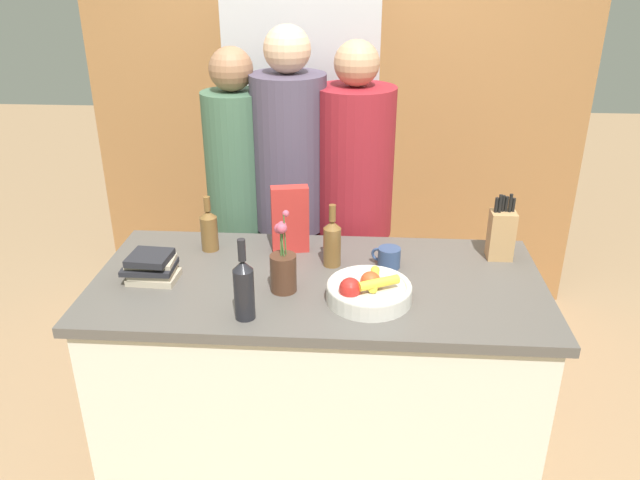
% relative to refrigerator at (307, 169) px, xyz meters
% --- Properties ---
extents(ground_plane, '(14.00, 14.00, 0.00)m').
position_rel_refrigerator_xyz_m(ground_plane, '(0.15, -1.24, -0.97)').
color(ground_plane, '#A37F5B').
extents(kitchen_island, '(1.76, 0.83, 0.93)m').
position_rel_refrigerator_xyz_m(kitchen_island, '(0.15, -1.24, -0.50)').
color(kitchen_island, silver).
rests_on(kitchen_island, ground_plane).
extents(back_wall_wood, '(2.96, 0.12, 2.60)m').
position_rel_refrigerator_xyz_m(back_wall_wood, '(0.15, 0.36, 0.33)').
color(back_wall_wood, '#9E6B3D').
rests_on(back_wall_wood, ground_plane).
extents(refrigerator, '(0.77, 0.63, 1.94)m').
position_rel_refrigerator_xyz_m(refrigerator, '(0.00, 0.00, 0.00)').
color(refrigerator, '#B7B7BC').
rests_on(refrigerator, ground_plane).
extents(fruit_bowl, '(0.31, 0.31, 0.11)m').
position_rel_refrigerator_xyz_m(fruit_bowl, '(0.34, -1.40, 0.00)').
color(fruit_bowl, silver).
rests_on(fruit_bowl, kitchen_island).
extents(knife_block, '(0.10, 0.09, 0.28)m').
position_rel_refrigerator_xyz_m(knife_block, '(0.89, -1.00, 0.07)').
color(knife_block, tan).
rests_on(knife_block, kitchen_island).
extents(flower_vase, '(0.10, 0.10, 0.33)m').
position_rel_refrigerator_xyz_m(flower_vase, '(0.03, -1.34, 0.05)').
color(flower_vase, '#4C2D1E').
rests_on(flower_vase, kitchen_island).
extents(cereal_box, '(0.16, 0.09, 0.29)m').
position_rel_refrigerator_xyz_m(cereal_box, '(0.02, -0.99, 0.10)').
color(cereal_box, red).
rests_on(cereal_box, kitchen_island).
extents(coffee_mug, '(0.12, 0.09, 0.08)m').
position_rel_refrigerator_xyz_m(coffee_mug, '(0.43, -1.12, 0.00)').
color(coffee_mug, '#334770').
rests_on(coffee_mug, kitchen_island).
extents(book_stack, '(0.20, 0.16, 0.11)m').
position_rel_refrigerator_xyz_m(book_stack, '(-0.49, -1.29, 0.01)').
color(book_stack, '#B7A88E').
rests_on(book_stack, kitchen_island).
extents(bottle_oil, '(0.07, 0.07, 0.30)m').
position_rel_refrigerator_xyz_m(bottle_oil, '(-0.08, -1.54, 0.08)').
color(bottle_oil, black).
rests_on(bottle_oil, kitchen_island).
extents(bottle_vinegar, '(0.07, 0.07, 0.24)m').
position_rel_refrigerator_xyz_m(bottle_vinegar, '(-0.33, -1.00, 0.06)').
color(bottle_vinegar, brown).
rests_on(bottle_vinegar, kitchen_island).
extents(bottle_wine, '(0.07, 0.07, 0.26)m').
position_rel_refrigerator_xyz_m(bottle_wine, '(0.20, -1.12, 0.06)').
color(bottle_wine, brown).
rests_on(bottle_wine, kitchen_island).
extents(person_at_sink, '(0.30, 0.30, 1.72)m').
position_rel_refrigerator_xyz_m(person_at_sink, '(-0.29, -0.56, 0.01)').
color(person_at_sink, '#383842').
rests_on(person_at_sink, ground_plane).
extents(person_in_blue, '(0.35, 0.35, 1.81)m').
position_rel_refrigerator_xyz_m(person_in_blue, '(-0.03, -0.58, 0.05)').
color(person_in_blue, '#383842').
rests_on(person_in_blue, ground_plane).
extents(person_in_red_tee, '(0.37, 0.37, 1.75)m').
position_rel_refrigerator_xyz_m(person_in_red_tee, '(0.28, -0.57, 0.01)').
color(person_in_red_tee, '#383842').
rests_on(person_in_red_tee, ground_plane).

